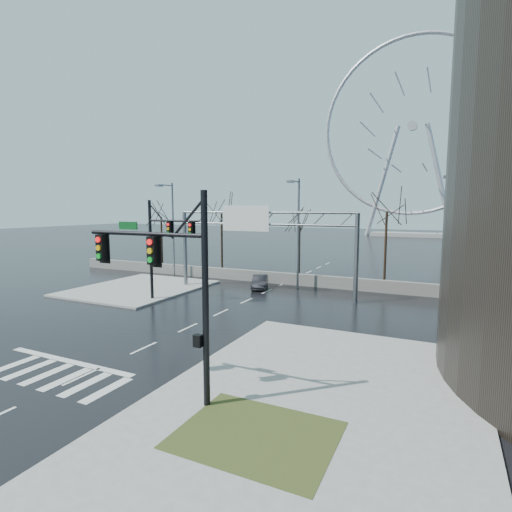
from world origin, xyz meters
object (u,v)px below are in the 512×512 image
Objects in this scene: sign_gantry at (258,234)px; ferris_wheel at (412,133)px; signal_mast_far at (162,241)px; car at (260,282)px; signal_mast_near at (173,276)px.

ferris_wheel is at bearing 86.16° from sign_gantry.
ferris_wheel reaches higher than signal_mast_far.
car is at bearing -94.50° from ferris_wheel.
ferris_wheel is (-0.14, 99.04, 21.26)m from signal_mast_near.
signal_mast_far is 8.14m from sign_gantry.
signal_mast_far is 2.14× the size of car.
sign_gantry is (5.49, 6.00, 0.35)m from signal_mast_far.
sign_gantry is 4.38× the size of car.
signal_mast_far is 0.16× the size of ferris_wheel.
sign_gantry is (-5.52, 19.00, 0.31)m from signal_mast_near.
signal_mast_far reaches higher than sign_gantry.
signal_mast_near is 2.14× the size of car.
signal_mast_far is (-11.01, 13.00, -0.04)m from signal_mast_near.
sign_gantry reaches higher than car.
car is (-6.28, 21.04, -4.26)m from signal_mast_near.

